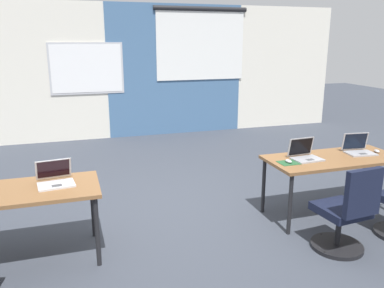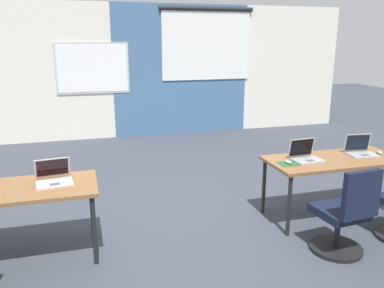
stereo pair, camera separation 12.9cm
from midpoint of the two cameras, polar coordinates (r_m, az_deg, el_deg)
name	(u,v)px [view 2 (the right image)]	position (r m, az deg, el deg)	size (l,w,h in m)	color
ground_plane	(177,212)	(4.89, -1.43, -9.90)	(24.00, 24.00, 0.00)	#383D47
back_wall_assembly	(131,71)	(8.59, -8.47, 10.48)	(10.00, 0.27, 2.80)	silver
desk_near_left	(9,195)	(4.00, -24.34, -6.81)	(1.60, 0.70, 0.72)	brown
desk_near_right	(335,163)	(4.87, 20.79, -2.65)	(1.60, 0.70, 0.72)	brown
laptop_near_right_end	(361,150)	(5.13, 24.05, -0.85)	(0.36, 0.31, 0.24)	#9E9EA3
mouse_near_right_end	(380,153)	(5.26, 26.32, -1.13)	(0.09, 0.11, 0.03)	#B2B2B7
laptop_near_left_inner	(54,178)	(3.98, -18.63, -4.68)	(0.37, 0.36, 0.22)	silver
laptop_near_right_inner	(305,156)	(4.67, 16.97, -1.63)	(0.35, 0.30, 0.23)	#9E9EA3
mousepad_near_right_inner	(288,164)	(4.49, 14.67, -2.79)	(0.22, 0.19, 0.00)	#23512D
mouse_near_right_inner	(288,162)	(4.48, 14.69, -2.55)	(0.06, 0.10, 0.03)	#B2B2B7
chair_near_right_inner	(344,218)	(4.15, 22.15, -10.04)	(0.52, 0.56, 0.92)	black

